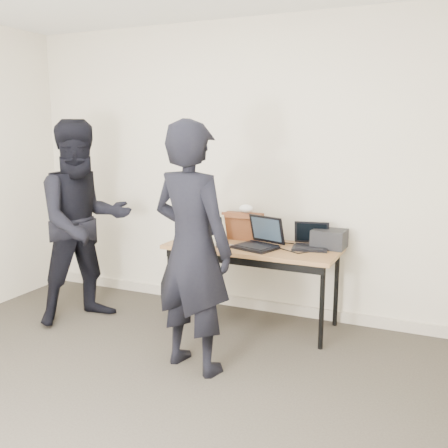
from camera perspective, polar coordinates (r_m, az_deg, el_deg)
The scene contains 13 objects.
room at distance 2.75m, azimuth -15.53°, elevation 2.55°, with size 4.60×4.60×2.80m.
desk at distance 4.38m, azimuth 3.24°, elevation -3.26°, with size 1.51×0.67×0.72m.
laptop_beige at distance 4.51m, azimuth -2.27°, elevation -1.40°, with size 0.40×0.40×0.25m.
laptop_center at distance 4.30m, azimuth 4.07°, elevation -1.91°, with size 0.43×0.42×0.26m.
laptop_right at distance 4.33m, azimuth 9.87°, elevation -2.08°, with size 0.34×0.33×0.22m.
leather_satchel at distance 4.61m, azimuth 2.16°, elevation -0.16°, with size 0.36×0.19×0.25m.
tissue at distance 4.57m, azimuth 2.54°, elevation 1.75°, with size 0.13×0.10×0.08m, color white.
equipment_box at distance 4.36m, azimuth 11.94°, elevation -1.67°, with size 0.28×0.23×0.16m, color black.
power_brick at distance 4.29m, azimuth -0.30°, elevation -2.51°, with size 0.08×0.05×0.03m, color black.
cables at distance 4.36m, azimuth 3.99°, elevation -2.47°, with size 1.15×0.36×0.01m.
person_typist at distance 3.53m, azimuth -3.68°, elevation -2.79°, with size 0.65×0.43×1.79m, color black.
person_observer at distance 4.63m, azimuth -15.72°, elevation 0.20°, with size 0.88×0.68×1.81m, color black.
baseboard at distance 4.96m, azimuth 1.88°, elevation -8.89°, with size 4.50×0.03×0.10m, color #BDB19D.
Camera 1 is at (1.72, -2.11, 1.73)m, focal length 40.00 mm.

